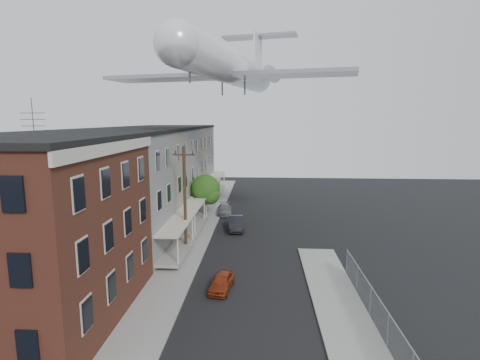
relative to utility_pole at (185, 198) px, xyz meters
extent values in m
cube|color=gray|center=(0.10, 6.00, -4.61)|extent=(3.00, 62.00, 0.12)
cube|color=gray|center=(11.10, -12.00, -4.61)|extent=(3.00, 26.00, 0.12)
cube|color=gray|center=(1.55, 6.00, -4.60)|extent=(0.15, 62.00, 0.14)
cube|color=gray|center=(9.65, -12.00, -4.60)|extent=(0.15, 26.00, 0.14)
cube|color=#391812|center=(-6.40, -11.00, 0.33)|extent=(10.00, 12.00, 10.00)
cube|color=black|center=(-6.40, -11.00, 5.48)|extent=(10.30, 12.30, 0.30)
cube|color=beige|center=(-1.32, -11.00, 5.03)|extent=(0.16, 12.20, 0.60)
cylinder|color=#515156|center=(-4.40, -13.00, 6.48)|extent=(0.04, 0.04, 2.00)
cube|color=slate|center=(-6.40, -1.50, 0.33)|extent=(10.00, 7.00, 10.00)
cube|color=black|center=(-6.40, -1.50, 5.48)|extent=(10.25, 7.00, 0.30)
cube|color=gray|center=(-0.50, -1.50, -4.12)|extent=(1.80, 6.40, 0.25)
cube|color=beige|center=(-0.50, -1.50, -1.92)|extent=(1.90, 6.50, 0.15)
cube|color=gray|center=(-6.40, 5.50, 0.33)|extent=(10.00, 7.00, 10.00)
cube|color=black|center=(-6.40, 5.50, 5.48)|extent=(10.25, 7.00, 0.30)
cube|color=gray|center=(-0.50, 5.50, -4.12)|extent=(1.80, 6.40, 0.25)
cube|color=beige|center=(-0.50, 5.50, -1.92)|extent=(1.90, 6.50, 0.15)
cube|color=slate|center=(-6.40, 12.50, 0.33)|extent=(10.00, 7.00, 10.00)
cube|color=black|center=(-6.40, 12.50, 5.48)|extent=(10.25, 7.00, 0.30)
cube|color=gray|center=(-0.50, 12.50, -4.12)|extent=(1.80, 6.40, 0.25)
cube|color=beige|center=(-0.50, 12.50, -1.92)|extent=(1.90, 6.50, 0.15)
cube|color=gray|center=(-6.40, 19.50, 0.33)|extent=(10.00, 7.00, 10.00)
cube|color=black|center=(-6.40, 19.50, 5.48)|extent=(10.25, 7.00, 0.30)
cube|color=gray|center=(-0.50, 19.50, -4.12)|extent=(1.80, 6.40, 0.25)
cube|color=beige|center=(-0.50, 19.50, -1.92)|extent=(1.90, 6.50, 0.15)
cube|color=slate|center=(-6.40, 26.50, 0.33)|extent=(10.00, 7.00, 10.00)
cube|color=black|center=(-6.40, 26.50, 5.48)|extent=(10.25, 7.00, 0.30)
cube|color=gray|center=(-0.50, 26.50, -4.12)|extent=(1.80, 6.40, 0.25)
cube|color=beige|center=(-0.50, 26.50, -1.92)|extent=(1.90, 6.50, 0.15)
cylinder|color=gray|center=(12.60, -13.00, -3.72)|extent=(0.06, 0.06, 1.90)
cylinder|color=gray|center=(12.60, -10.00, -3.72)|extent=(0.06, 0.06, 1.90)
cylinder|color=gray|center=(12.60, -7.00, -3.72)|extent=(0.06, 0.06, 1.90)
cylinder|color=gray|center=(12.60, -4.00, -3.72)|extent=(0.06, 0.06, 1.90)
cube|color=gray|center=(12.60, -13.00, -2.82)|extent=(0.04, 18.00, 0.04)
cube|color=gray|center=(12.60, -13.00, -3.72)|extent=(0.02, 18.00, 1.80)
cylinder|color=black|center=(0.00, 0.00, -0.17)|extent=(0.26, 0.26, 9.00)
cube|color=black|center=(0.00, 0.00, 3.63)|extent=(1.80, 0.12, 0.12)
cylinder|color=black|center=(-0.70, 0.00, 3.83)|extent=(0.08, 0.08, 0.25)
cylinder|color=black|center=(0.70, 0.00, 3.83)|extent=(0.08, 0.08, 0.25)
cylinder|color=black|center=(0.20, 10.00, -3.47)|extent=(0.24, 0.24, 2.40)
sphere|color=#1E4913|center=(0.20, 10.00, -1.07)|extent=(3.20, 3.20, 3.20)
sphere|color=#1E4913|center=(0.70, 9.70, -1.63)|extent=(2.24, 2.24, 2.24)
imported|color=maroon|center=(3.80, -6.99, -4.13)|extent=(1.68, 3.34, 1.09)
imported|color=black|center=(3.80, 6.68, -3.99)|extent=(1.79, 4.25, 1.37)
imported|color=slate|center=(2.00, 12.98, -4.10)|extent=(2.00, 4.11, 1.15)
cylinder|color=white|center=(3.27, 6.97, 11.45)|extent=(8.24, 23.72, 3.15)
sphere|color=white|center=(0.69, -4.55, 11.45)|extent=(3.15, 3.15, 3.15)
cone|color=white|center=(5.86, 18.49, 11.45)|extent=(3.72, 3.57, 3.15)
cube|color=#939399|center=(2.95, 5.53, 10.46)|extent=(23.94, 9.20, 0.34)
cylinder|color=#939399|center=(2.80, 15.64, 11.64)|extent=(2.40, 4.18, 1.57)
cylinder|color=#939399|center=(7.41, 14.61, 11.64)|extent=(2.40, 4.18, 1.57)
cube|color=white|center=(5.75, 18.01, 14.20)|extent=(1.06, 3.70, 5.51)
cube|color=#939399|center=(5.97, 18.97, 16.76)|extent=(9.68, 4.54, 0.25)
cylinder|color=#515156|center=(1.12, -2.63, 9.68)|extent=(0.16, 0.16, 1.18)
camera|label=1|loc=(6.36, -30.20, 6.46)|focal=28.00mm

